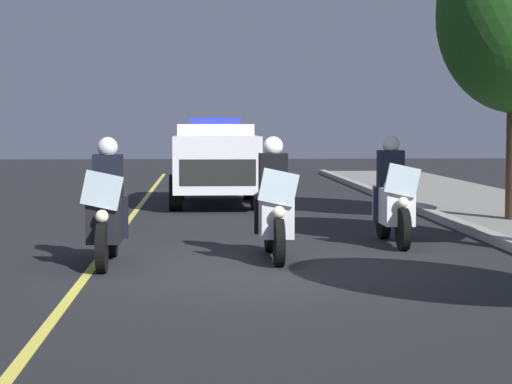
# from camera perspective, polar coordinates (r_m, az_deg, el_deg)

# --- Properties ---
(ground_plane) EXTENTS (80.00, 80.00, 0.00)m
(ground_plane) POSITION_cam_1_polar(r_m,az_deg,el_deg) (12.65, 0.34, -4.49)
(ground_plane) COLOR black
(lane_stripe_center) EXTENTS (48.00, 0.12, 0.01)m
(lane_stripe_center) POSITION_cam_1_polar(r_m,az_deg,el_deg) (12.71, -9.82, -4.50)
(lane_stripe_center) COLOR #E0D14C
(lane_stripe_center) RESTS_ON ground
(police_motorcycle_lead_left) EXTENTS (2.14, 0.56, 1.72)m
(police_motorcycle_lead_left) POSITION_cam_1_polar(r_m,az_deg,el_deg) (12.91, -8.97, -1.25)
(police_motorcycle_lead_left) COLOR black
(police_motorcycle_lead_left) RESTS_ON ground
(police_motorcycle_lead_right) EXTENTS (2.14, 0.56, 1.72)m
(police_motorcycle_lead_right) POSITION_cam_1_polar(r_m,az_deg,el_deg) (13.30, 1.11, -1.04)
(police_motorcycle_lead_right) COLOR black
(police_motorcycle_lead_right) RESTS_ON ground
(police_motorcycle_trailing) EXTENTS (2.14, 0.56, 1.72)m
(police_motorcycle_trailing) POSITION_cam_1_polar(r_m,az_deg,el_deg) (15.05, 8.25, -0.49)
(police_motorcycle_trailing) COLOR black
(police_motorcycle_trailing) RESTS_ON ground
(police_suv) EXTENTS (4.92, 2.11, 2.05)m
(police_suv) POSITION_cam_1_polar(r_m,az_deg,el_deg) (22.36, -2.48, 1.97)
(police_suv) COLOR silver
(police_suv) RESTS_ON ground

